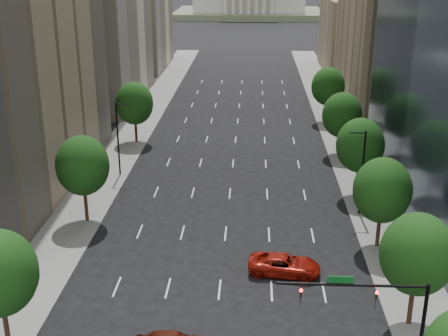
# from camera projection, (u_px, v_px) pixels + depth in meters

# --- Properties ---
(sidewalk_left) EXTENTS (6.00, 200.00, 0.15)m
(sidewalk_left) POSITION_uv_depth(u_px,v_px,m) (93.00, 190.00, 66.71)
(sidewalk_left) COLOR slate
(sidewalk_left) RESTS_ON ground
(sidewalk_right) EXTENTS (6.00, 200.00, 0.15)m
(sidewalk_right) POSITION_uv_depth(u_px,v_px,m) (370.00, 196.00, 65.23)
(sidewalk_right) COLOR slate
(sidewalk_right) RESTS_ON ground
(midrise_cream_left) EXTENTS (14.00, 30.00, 35.00)m
(midrise_cream_left) POSITION_uv_depth(u_px,v_px,m) (96.00, 0.00, 101.42)
(midrise_cream_left) COLOR beige
(midrise_cream_left) RESTS_ON ground
(filler_left) EXTENTS (14.00, 26.00, 18.00)m
(filler_left) POSITION_uv_depth(u_px,v_px,m) (135.00, 27.00, 135.28)
(filler_left) COLOR beige
(filler_left) RESTS_ON ground
(parking_tan_right) EXTENTS (14.00, 30.00, 30.00)m
(parking_tan_right) POSITION_uv_depth(u_px,v_px,m) (392.00, 19.00, 97.09)
(parking_tan_right) COLOR #8C7759
(parking_tan_right) RESTS_ON ground
(filler_right) EXTENTS (14.00, 26.00, 16.00)m
(filler_right) POSITION_uv_depth(u_px,v_px,m) (356.00, 35.00, 130.43)
(filler_right) COLOR #8C7759
(filler_right) RESTS_ON ground
(tree_right_1) EXTENTS (5.20, 5.20, 8.75)m
(tree_right_1) POSITION_uv_depth(u_px,v_px,m) (417.00, 254.00, 40.85)
(tree_right_1) COLOR #382316
(tree_right_1) RESTS_ON ground
(tree_right_2) EXTENTS (5.20, 5.20, 8.61)m
(tree_right_2) POSITION_uv_depth(u_px,v_px,m) (382.00, 190.00, 52.14)
(tree_right_2) COLOR #382316
(tree_right_2) RESTS_ON ground
(tree_right_3) EXTENTS (5.20, 5.20, 8.89)m
(tree_right_3) POSITION_uv_depth(u_px,v_px,m) (360.00, 145.00, 63.29)
(tree_right_3) COLOR #382316
(tree_right_3) RESTS_ON ground
(tree_right_4) EXTENTS (5.20, 5.20, 8.46)m
(tree_right_4) POSITION_uv_depth(u_px,v_px,m) (342.00, 115.00, 76.55)
(tree_right_4) COLOR #382316
(tree_right_4) RESTS_ON ground
(tree_right_5) EXTENTS (5.20, 5.20, 8.75)m
(tree_right_5) POSITION_uv_depth(u_px,v_px,m) (328.00, 86.00, 91.45)
(tree_right_5) COLOR #382316
(tree_right_5) RESTS_ON ground
(tree_left_1) EXTENTS (5.20, 5.20, 8.97)m
(tree_left_1) POSITION_uv_depth(u_px,v_px,m) (83.00, 166.00, 57.10)
(tree_left_1) COLOR #382316
(tree_left_1) RESTS_ON ground
(tree_left_2) EXTENTS (5.20, 5.20, 8.68)m
(tree_left_2) POSITION_uv_depth(u_px,v_px,m) (135.00, 103.00, 81.56)
(tree_left_2) COLOR #382316
(tree_left_2) RESTS_ON ground
(streetlight_rn) EXTENTS (1.70, 0.20, 9.00)m
(streetlight_rn) POSITION_uv_depth(u_px,v_px,m) (362.00, 171.00, 58.99)
(streetlight_rn) COLOR black
(streetlight_rn) RESTS_ON ground
(streetlight_ln) EXTENTS (1.70, 0.20, 9.00)m
(streetlight_ln) POSITION_uv_depth(u_px,v_px,m) (118.00, 137.00, 69.65)
(streetlight_ln) COLOR black
(streetlight_ln) RESTS_ON ground
(traffic_signal) EXTENTS (9.12, 0.40, 7.38)m
(traffic_signal) POSITION_uv_depth(u_px,v_px,m) (383.00, 309.00, 35.59)
(traffic_signal) COLOR black
(traffic_signal) RESTS_ON ground
(foothills) EXTENTS (720.00, 413.00, 263.00)m
(foothills) POSITION_uv_depth(u_px,v_px,m) (287.00, 19.00, 582.81)
(foothills) COLOR olive
(foothills) RESTS_ON ground
(car_red_far) EXTENTS (6.31, 3.51, 1.67)m
(car_red_far) POSITION_uv_depth(u_px,v_px,m) (284.00, 265.00, 49.33)
(car_red_far) COLOR #9A150B
(car_red_far) RESTS_ON ground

